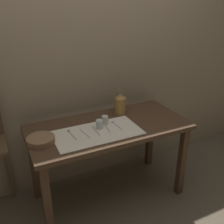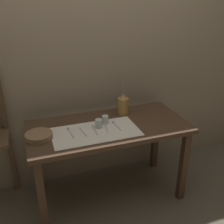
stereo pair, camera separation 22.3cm
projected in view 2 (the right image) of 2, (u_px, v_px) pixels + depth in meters
name	position (u px, v px, depth m)	size (l,w,h in m)	color
ground_plane	(109.00, 193.00, 2.59)	(12.00, 12.00, 0.00)	brown
stone_wall_back	(93.00, 63.00, 2.47)	(7.00, 0.06, 2.40)	gray
wooden_table	(108.00, 136.00, 2.32)	(1.38, 0.67, 0.76)	#422D1E
linen_cloth	(95.00, 132.00, 2.16)	(0.72, 0.38, 0.00)	beige
pitcher_with_flowers	(123.00, 105.00, 2.45)	(0.10, 0.10, 0.39)	olive
wooden_bowl	(39.00, 136.00, 2.05)	(0.21, 0.21, 0.05)	brown
glass_tumbler_near	(99.00, 124.00, 2.21)	(0.06, 0.06, 0.08)	#B7C1BC
glass_tumbler_far	(105.00, 120.00, 2.29)	(0.06, 0.06, 0.07)	#B7C1BC
spoon_inner	(69.00, 130.00, 2.17)	(0.03, 0.18, 0.02)	#A8A8AD
fork_inner	(83.00, 132.00, 2.15)	(0.03, 0.17, 0.00)	#A8A8AD
knife_center	(95.00, 130.00, 2.19)	(0.02, 0.17, 0.00)	#A8A8AD
fork_outer	(106.00, 127.00, 2.22)	(0.03, 0.17, 0.00)	#A8A8AD
spoon_outer	(114.00, 124.00, 2.29)	(0.03, 0.18, 0.02)	#A8A8AD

